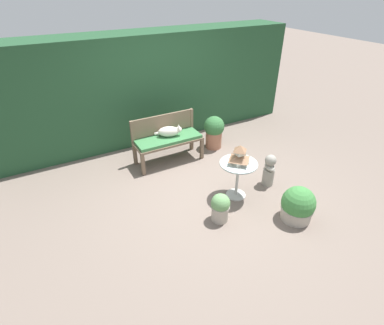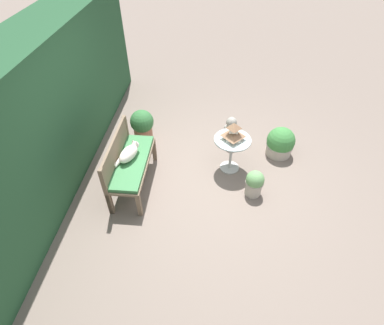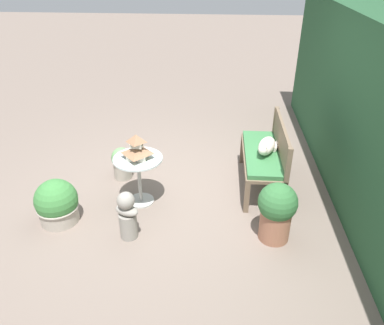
{
  "view_description": "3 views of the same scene",
  "coord_description": "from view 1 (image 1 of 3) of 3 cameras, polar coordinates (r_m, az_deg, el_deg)",
  "views": [
    {
      "loc": [
        -2.19,
        -3.53,
        3.02
      ],
      "look_at": [
        -0.18,
        0.14,
        0.43
      ],
      "focal_mm": 28.0,
      "sensor_mm": 36.0,
      "label": 1
    },
    {
      "loc": [
        -3.41,
        -0.16,
        3.52
      ],
      "look_at": [
        -0.06,
        0.12,
        0.4
      ],
      "focal_mm": 28.0,
      "sensor_mm": 36.0,
      "label": 2
    },
    {
      "loc": [
        4.06,
        0.44,
        2.75
      ],
      "look_at": [
        0.12,
        0.14,
        0.48
      ],
      "focal_mm": 35.0,
      "sensor_mm": 36.0,
      "label": 3
    }
  ],
  "objects": [
    {
      "name": "patio_table",
      "position": [
        4.68,
        8.76,
        -1.51
      ],
      "size": [
        0.59,
        0.59,
        0.62
      ],
      "color": "#B7B7B2",
      "rests_on": "ground"
    },
    {
      "name": "cat",
      "position": [
        5.57,
        -4.38,
        5.93
      ],
      "size": [
        0.47,
        0.36,
        0.22
      ],
      "rotation": [
        0.0,
        0.0,
        -0.35
      ],
      "color": "silver",
      "rests_on": "garden_bench"
    },
    {
      "name": "bench_backrest",
      "position": [
        5.69,
        -5.52,
        6.75
      ],
      "size": [
        1.26,
        0.06,
        0.88
      ],
      "color": "brown",
      "rests_on": "ground"
    },
    {
      "name": "potted_plant_table_far",
      "position": [
        4.59,
        19.5,
        -7.71
      ],
      "size": [
        0.48,
        0.48,
        0.53
      ],
      "color": "#ADA393",
      "rests_on": "ground"
    },
    {
      "name": "ground",
      "position": [
        5.13,
        2.48,
        -4.33
      ],
      "size": [
        30.0,
        30.0,
        0.0
      ],
      "primitive_type": "plane",
      "color": "#75665B"
    },
    {
      "name": "potted_plant_bench_left",
      "position": [
        4.33,
        5.41,
        -8.46
      ],
      "size": [
        0.28,
        0.28,
        0.44
      ],
      "color": "#ADA393",
      "rests_on": "ground"
    },
    {
      "name": "garden_bust",
      "position": [
        5.15,
        14.48,
        -1.38
      ],
      "size": [
        0.24,
        0.3,
        0.57
      ],
      "rotation": [
        0.0,
        0.0,
        1.2
      ],
      "color": "gray",
      "rests_on": "ground"
    },
    {
      "name": "pagoda_birdhouse",
      "position": [
        4.54,
        9.03,
        1.3
      ],
      "size": [
        0.29,
        0.29,
        0.3
      ],
      "color": "beige",
      "rests_on": "patio_table"
    },
    {
      "name": "foliage_hedge_back",
      "position": [
        6.56,
        -8.18,
        14.19
      ],
      "size": [
        6.4,
        0.88,
        2.15
      ],
      "primitive_type": "cube",
      "color": "#234C2D",
      "rests_on": "ground"
    },
    {
      "name": "garden_bench",
      "position": [
        5.6,
        -4.5,
        4.1
      ],
      "size": [
        1.26,
        0.48,
        0.51
      ],
      "color": "brown",
      "rests_on": "ground"
    },
    {
      "name": "potted_plant_bench_right",
      "position": [
        6.13,
        4.2,
        6.02
      ],
      "size": [
        0.41,
        0.41,
        0.68
      ],
      "color": "#9E664C",
      "rests_on": "ground"
    }
  ]
}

